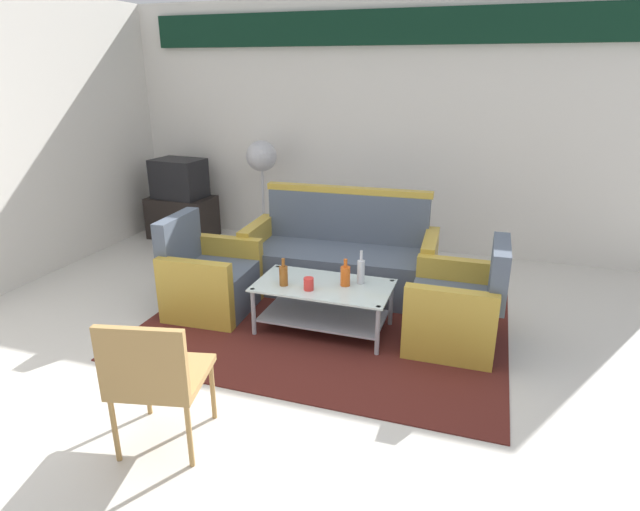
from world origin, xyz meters
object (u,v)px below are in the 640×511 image
Objects in this scene: couch at (341,259)px; tv_stand at (183,217)px; bottle_clear at (361,271)px; bottle_orange at (345,275)px; coffee_table at (323,300)px; bottle_brown at (284,275)px; pedestal_fan at (262,162)px; wicker_chair at (155,374)px; armchair_left at (209,280)px; armchair_right at (457,310)px; cup at (309,284)px; television at (179,178)px.

couch reaches higher than tv_stand.
bottle_orange is at bearing -143.37° from bottle_clear.
bottle_orange is 0.28× the size of tv_stand.
bottle_orange is at bearing 105.74° from couch.
bottle_brown is at bearing -159.79° from coffee_table.
pedestal_fan is 1.51× the size of wicker_chair.
armchair_left and armchair_right have the same top height.
armchair_left reaches higher than bottle_clear.
couch is at bearing 57.03° from armchair_right.
armchair_left is 1.06× the size of tv_stand.
bottle_clear is at bearing -47.06° from pedestal_fan.
bottle_orange is (1.25, -0.01, 0.21)m from armchair_left.
couch is 8.12× the size of bottle_orange.
armchair_right is 2.32m from wicker_chair.
couch is 8.01× the size of bottle_brown.
coffee_table is at bearing 94.11° from couch.
armchair_right is 1.39m from bottle_brown.
bottle_orange is 2.25× the size of cup.
bottle_clear is at bearing 152.12° from television.
coffee_table is 1.38× the size of tv_stand.
bottle_orange is 1.80m from wicker_chair.
wicker_chair is at bearing -109.40° from bottle_orange.
bottle_orange is 0.99× the size of bottle_brown.
cup is 0.16× the size of television.
television is (0.00, 0.00, 0.50)m from tv_stand.
armchair_right is 3.77× the size of bottle_orange.
television is 0.50× the size of pedestal_fan.
television is at bearing 108.13° from wicker_chair.
bottle_clear is 0.22× the size of pedestal_fan.
tv_stand is 4.09m from wicker_chair.
wicker_chair is (-0.35, -1.52, 0.03)m from cup.
bottle_brown is at bearing -61.75° from pedestal_fan.
couch is at bearing 91.35° from cup.
bottle_clear is at bearing 89.44° from armchair_right.
bottle_brown reaches higher than tv_stand.
armchair_left reaches higher than bottle_orange.
armchair_right is (1.16, -0.74, -0.03)m from couch.
cup is at bearing -39.47° from tv_stand.
pedestal_fan reaches higher than coffee_table.
couch is 0.88m from bottle_orange.
pedestal_fan is (-1.09, 2.02, 0.52)m from bottle_brown.
wicker_chair reaches higher than tv_stand.
armchair_right is at bearing -26.09° from tv_stand.
wicker_chair is at bearing -59.44° from tv_stand.
armchair_left is at bearing 169.55° from cup.
wicker_chair is at bearing 139.69° from armchair_right.
armchair_left is 2.35m from television.
tv_stand is 0.50m from television.
cup is 0.12× the size of tv_stand.
bottle_brown is at bearing 72.91° from wicker_chair.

